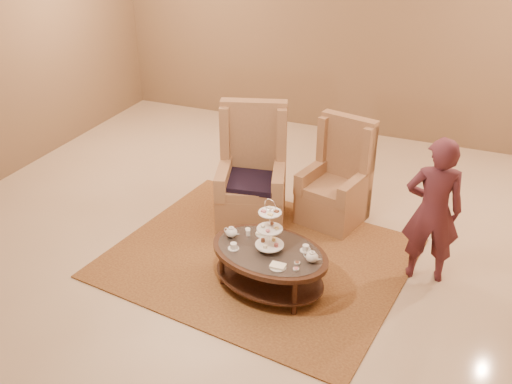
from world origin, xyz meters
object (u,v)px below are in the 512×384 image
at_px(tea_table, 269,257).
at_px(armchair_right, 337,187).
at_px(armchair_left, 252,183).
at_px(person, 433,211).

height_order(tea_table, armchair_right, armchair_right).
bearing_deg(armchair_left, armchair_right, 6.01).
xyz_separation_m(tea_table, armchair_right, (0.24, 1.56, 0.05)).
bearing_deg(armchair_left, tea_table, -77.60).
relative_size(armchair_left, armchair_right, 1.14).
distance_m(armchair_left, person, 2.10).
height_order(tea_table, armchair_left, armchair_left).
bearing_deg(person, tea_table, 18.23).
relative_size(armchair_left, person, 0.92).
height_order(armchair_right, person, person).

